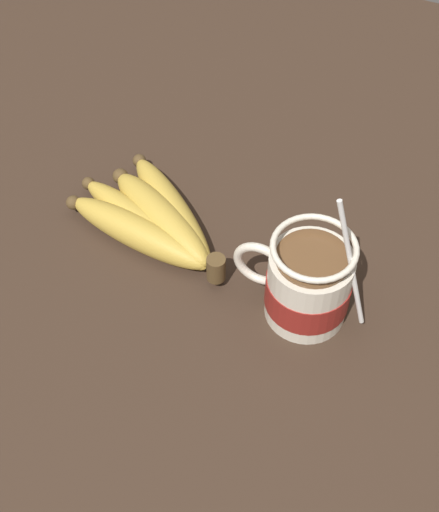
% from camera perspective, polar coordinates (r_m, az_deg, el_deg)
% --- Properties ---
extents(table, '(1.23, 1.23, 0.03)m').
position_cam_1_polar(table, '(0.78, 0.26, -1.93)').
color(table, '#332319').
rests_on(table, ground).
extents(coffee_mug, '(0.14, 0.09, 0.17)m').
position_cam_1_polar(coffee_mug, '(0.71, 7.03, -2.25)').
color(coffee_mug, beige).
rests_on(coffee_mug, table).
extents(banana_bunch, '(0.20, 0.15, 0.04)m').
position_cam_1_polar(banana_bunch, '(0.79, -5.28, 2.79)').
color(banana_bunch, '#4C381E').
rests_on(banana_bunch, table).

